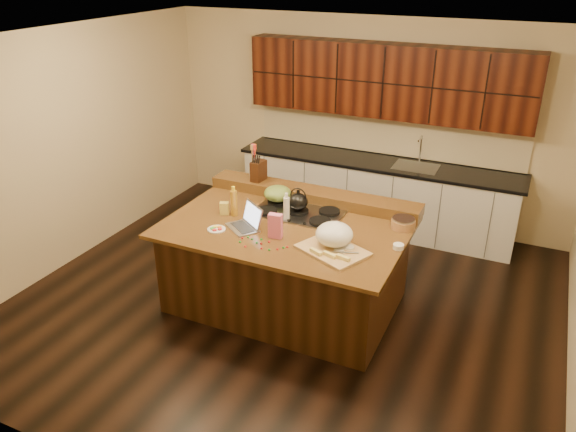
% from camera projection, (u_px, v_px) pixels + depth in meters
% --- Properties ---
extents(room, '(5.52, 5.02, 2.72)m').
position_uv_depth(room, '(286.00, 185.00, 5.44)').
color(room, black).
rests_on(room, ground).
extents(island, '(2.40, 1.60, 0.92)m').
position_uv_depth(island, '(286.00, 265.00, 5.81)').
color(island, black).
rests_on(island, ground).
extents(back_ledge, '(2.40, 0.30, 0.12)m').
position_uv_depth(back_ledge, '(313.00, 195.00, 6.17)').
color(back_ledge, black).
rests_on(back_ledge, island).
extents(cooktop, '(0.92, 0.52, 0.05)m').
position_uv_depth(cooktop, '(298.00, 212.00, 5.86)').
color(cooktop, gray).
rests_on(cooktop, island).
extents(back_counter, '(3.70, 0.66, 2.40)m').
position_uv_depth(back_counter, '(379.00, 157.00, 7.30)').
color(back_counter, silver).
rests_on(back_counter, ground).
extents(kettle, '(0.24, 0.24, 0.18)m').
position_uv_depth(kettle, '(298.00, 202.00, 5.81)').
color(kettle, black).
rests_on(kettle, cooktop).
extents(green_bowl, '(0.33, 0.33, 0.16)m').
position_uv_depth(green_bowl, '(278.00, 193.00, 6.03)').
color(green_bowl, olive).
rests_on(green_bowl, cooktop).
extents(laptop, '(0.43, 0.41, 0.23)m').
position_uv_depth(laptop, '(247.00, 222.00, 5.55)').
color(laptop, '#B7B7BC').
rests_on(laptop, island).
extents(oil_bottle, '(0.09, 0.09, 0.27)m').
position_uv_depth(oil_bottle, '(234.00, 203.00, 5.78)').
color(oil_bottle, '#B88120').
rests_on(oil_bottle, island).
extents(vinegar_bottle, '(0.07, 0.07, 0.25)m').
position_uv_depth(vinegar_bottle, '(286.00, 209.00, 5.67)').
color(vinegar_bottle, silver).
rests_on(vinegar_bottle, island).
extents(wooden_tray, '(0.72, 0.64, 0.24)m').
position_uv_depth(wooden_tray, '(334.00, 238.00, 5.14)').
color(wooden_tray, tan).
rests_on(wooden_tray, island).
extents(ramekin_a, '(0.12, 0.12, 0.04)m').
position_uv_depth(ramekin_a, '(339.00, 250.00, 5.10)').
color(ramekin_a, white).
rests_on(ramekin_a, island).
extents(ramekin_b, '(0.12, 0.12, 0.04)m').
position_uv_depth(ramekin_b, '(349.00, 248.00, 5.13)').
color(ramekin_b, white).
rests_on(ramekin_b, island).
extents(ramekin_c, '(0.10, 0.10, 0.04)m').
position_uv_depth(ramekin_c, '(398.00, 247.00, 5.17)').
color(ramekin_c, white).
rests_on(ramekin_c, island).
extents(strainer_bowl, '(0.25, 0.25, 0.09)m').
position_uv_depth(strainer_bowl, '(403.00, 224.00, 5.54)').
color(strainer_bowl, '#996B3F').
rests_on(strainer_bowl, island).
extents(kitchen_timer, '(0.10, 0.10, 0.07)m').
position_uv_depth(kitchen_timer, '(343.00, 256.00, 4.97)').
color(kitchen_timer, silver).
rests_on(kitchen_timer, island).
extents(pink_bag, '(0.14, 0.09, 0.24)m').
position_uv_depth(pink_bag, '(275.00, 226.00, 5.33)').
color(pink_bag, pink).
rests_on(pink_bag, island).
extents(candy_plate, '(0.20, 0.20, 0.01)m').
position_uv_depth(candy_plate, '(216.00, 229.00, 5.52)').
color(candy_plate, white).
rests_on(candy_plate, island).
extents(package_box, '(0.11, 0.10, 0.13)m').
position_uv_depth(package_box, '(224.00, 208.00, 5.83)').
color(package_box, gold).
rests_on(package_box, island).
extents(utensil_crock, '(0.16, 0.16, 0.14)m').
position_uv_depth(utensil_crock, '(255.00, 174.00, 6.39)').
color(utensil_crock, white).
rests_on(utensil_crock, back_ledge).
extents(knife_block, '(0.13, 0.20, 0.23)m').
position_uv_depth(knife_block, '(259.00, 171.00, 6.35)').
color(knife_block, black).
rests_on(knife_block, back_ledge).
extents(gumdrop_0, '(0.02, 0.02, 0.02)m').
position_uv_depth(gumdrop_0, '(245.00, 247.00, 5.19)').
color(gumdrop_0, red).
rests_on(gumdrop_0, island).
extents(gumdrop_1, '(0.02, 0.02, 0.02)m').
position_uv_depth(gumdrop_1, '(283.00, 248.00, 5.17)').
color(gumdrop_1, '#198C26').
rests_on(gumdrop_1, island).
extents(gumdrop_2, '(0.02, 0.02, 0.02)m').
position_uv_depth(gumdrop_2, '(262.00, 248.00, 5.16)').
color(gumdrop_2, red).
rests_on(gumdrop_2, island).
extents(gumdrop_3, '(0.02, 0.02, 0.02)m').
position_uv_depth(gumdrop_3, '(257.00, 243.00, 5.26)').
color(gumdrop_3, '#198C26').
rests_on(gumdrop_3, island).
extents(gumdrop_4, '(0.02, 0.02, 0.02)m').
position_uv_depth(gumdrop_4, '(287.00, 247.00, 5.19)').
color(gumdrop_4, red).
rests_on(gumdrop_4, island).
extents(gumdrop_5, '(0.02, 0.02, 0.02)m').
position_uv_depth(gumdrop_5, '(261.00, 239.00, 5.32)').
color(gumdrop_5, '#198C26').
rests_on(gumdrop_5, island).
extents(gumdrop_6, '(0.02, 0.02, 0.02)m').
position_uv_depth(gumdrop_6, '(261.00, 243.00, 5.25)').
color(gumdrop_6, red).
rests_on(gumdrop_6, island).
extents(gumdrop_7, '(0.02, 0.02, 0.02)m').
position_uv_depth(gumdrop_7, '(252.00, 239.00, 5.33)').
color(gumdrop_7, '#198C26').
rests_on(gumdrop_7, island).
extents(gumdrop_8, '(0.02, 0.02, 0.02)m').
position_uv_depth(gumdrop_8, '(252.00, 238.00, 5.34)').
color(gumdrop_8, red).
rests_on(gumdrop_8, island).
extents(gumdrop_9, '(0.02, 0.02, 0.02)m').
position_uv_depth(gumdrop_9, '(269.00, 250.00, 5.14)').
color(gumdrop_9, '#198C26').
rests_on(gumdrop_9, island).
extents(gumdrop_10, '(0.02, 0.02, 0.02)m').
position_uv_depth(gumdrop_10, '(277.00, 249.00, 5.15)').
color(gumdrop_10, red).
rests_on(gumdrop_10, island).
extents(gumdrop_11, '(0.02, 0.02, 0.02)m').
position_uv_depth(gumdrop_11, '(248.00, 237.00, 5.36)').
color(gumdrop_11, '#198C26').
rests_on(gumdrop_11, island).
extents(gumdrop_12, '(0.02, 0.02, 0.02)m').
position_uv_depth(gumdrop_12, '(242.00, 238.00, 5.35)').
color(gumdrop_12, red).
rests_on(gumdrop_12, island).
extents(gumdrop_13, '(0.02, 0.02, 0.02)m').
position_uv_depth(gumdrop_13, '(240.00, 242.00, 5.28)').
color(gumdrop_13, '#198C26').
rests_on(gumdrop_13, island).
extents(gumdrop_14, '(0.02, 0.02, 0.02)m').
position_uv_depth(gumdrop_14, '(269.00, 242.00, 5.28)').
color(gumdrop_14, red).
rests_on(gumdrop_14, island).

